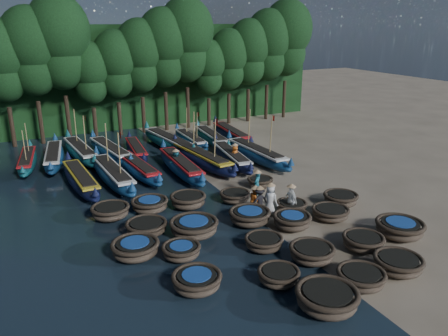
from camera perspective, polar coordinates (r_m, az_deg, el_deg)
name	(u,v)px	position (r m, az deg, el deg)	size (l,w,h in m)	color
ground	(241,207)	(25.58, 2.25, -5.07)	(120.00, 120.00, 0.00)	gray
foliage_wall	(131,77)	(45.77, -12.08, 11.61)	(40.00, 3.00, 10.00)	black
coracle_2	(327,298)	(17.38, 13.30, -16.24)	(2.42, 2.42, 0.84)	brown
coracle_3	(361,278)	(19.09, 17.46, -13.49)	(2.28, 2.28, 0.70)	brown
coracle_4	(398,263)	(20.55, 21.80, -11.50)	(2.60, 2.60, 0.74)	brown
coracle_5	(197,281)	(18.05, -3.57, -14.49)	(2.19, 2.19, 0.74)	brown
coracle_6	(279,276)	(18.56, 7.14, -13.77)	(2.13, 2.13, 0.66)	brown
coracle_7	(312,253)	(20.31, 11.40, -10.78)	(2.39, 2.39, 0.75)	brown
coracle_8	(363,242)	(21.86, 17.72, -9.14)	(2.38, 2.38, 0.73)	brown
coracle_9	(400,228)	(23.65, 21.98, -7.28)	(2.78, 2.78, 0.85)	brown
coracle_10	(135,248)	(20.61, -11.50, -10.24)	(2.59, 2.59, 0.79)	brown
coracle_11	(181,251)	(20.25, -5.59, -10.69)	(1.81, 1.81, 0.67)	brown
coracle_12	(264,242)	(20.98, 5.22, -9.62)	(1.91, 1.91, 0.66)	brown
coracle_13	(292,220)	(23.07, 8.88, -6.79)	(2.24, 2.24, 0.80)	brown
coracle_14	(330,213)	(24.57, 13.73, -5.69)	(2.19, 2.19, 0.67)	brown
coracle_15	(146,227)	(22.60, -10.09, -7.61)	(2.37, 2.37, 0.70)	brown
coracle_16	(194,227)	(22.13, -3.95, -7.68)	(2.89, 2.89, 0.84)	brown
coracle_17	(250,216)	(23.32, 3.39, -6.29)	(2.58, 2.58, 0.80)	brown
coracle_18	(292,206)	(24.93, 8.82, -4.99)	(1.77, 1.77, 0.67)	brown
coracle_19	(341,199)	(26.47, 14.99, -3.88)	(2.26, 2.26, 0.75)	brown
coracle_20	(110,211)	(24.71, -14.61, -5.49)	(2.33, 2.33, 0.76)	brown
coracle_21	(150,204)	(25.12, -9.67, -4.71)	(2.15, 2.15, 0.76)	brown
coracle_22	(188,200)	(25.35, -4.71, -4.21)	(2.56, 2.56, 0.82)	brown
coracle_23	(235,196)	(26.08, 1.44, -3.69)	(1.85, 1.85, 0.66)	brown
coracle_24	(260,182)	(28.45, 4.74, -1.81)	(1.82, 1.82, 0.65)	brown
long_boat_2	(81,179)	(29.73, -18.21, -1.42)	(1.93, 8.37, 1.48)	#0E1136
long_boat_3	(113,174)	(29.99, -14.35, -0.79)	(2.04, 8.96, 3.81)	navy
long_boat_4	(138,168)	(31.11, -11.23, 0.03)	(2.13, 8.14, 1.44)	navy
long_boat_5	(181,166)	(30.99, -5.68, 0.32)	(1.85, 8.85, 1.56)	navy
long_boat_6	(202,158)	(32.39, -2.92, 1.25)	(2.65, 9.13, 3.90)	#0E1136
long_boat_7	(231,157)	(32.98, 0.96, 1.48)	(2.49, 8.19, 1.45)	#0E1136
long_boat_8	(257,154)	(33.64, 4.28, 1.88)	(1.99, 9.10, 3.87)	navy
long_boat_9	(27,161)	(35.36, -24.30, 0.87)	(2.15, 7.28, 3.11)	#105B5F
long_boat_10	(54,156)	(35.45, -21.35, 1.41)	(2.59, 8.28, 1.47)	navy
long_boat_11	(80,151)	(36.08, -18.25, 2.09)	(2.27, 8.70, 3.71)	#105B5F
long_boat_12	(110,151)	(35.45, -14.61, 2.15)	(2.69, 8.69, 1.54)	navy
long_boat_13	(136,150)	(35.76, -11.40, 2.37)	(1.98, 7.25, 1.28)	#0E1136
long_boat_14	(168,141)	(37.32, -7.32, 3.47)	(2.73, 9.16, 1.62)	#105B5F
long_boat_15	(191,139)	(38.23, -4.39, 3.74)	(1.36, 7.31, 3.11)	navy
long_boat_16	(212,138)	(38.52, -1.62, 3.99)	(2.05, 8.20, 1.45)	#105B5F
long_boat_17	(231,134)	(39.61, 0.98, 4.45)	(2.13, 8.64, 1.52)	#0E1136
fisherman_0	(270,199)	(24.35, 6.07, -3.99)	(0.89, 1.04, 2.00)	silver
fisherman_1	(257,184)	(26.44, 4.33, -2.04)	(0.76, 0.73, 1.95)	#185766
fisherman_2	(255,199)	(24.54, 4.09, -4.06)	(0.89, 0.95, 1.75)	#C55A1A
fisherman_3	(259,200)	(24.44, 4.65, -4.16)	(1.03, 0.61, 1.78)	black
fisherman_4	(291,199)	(24.48, 8.73, -4.05)	(0.52, 1.03, 1.94)	silver
fisherman_5	(176,160)	(31.39, -6.27, 1.00)	(1.33, 1.41, 1.79)	#185766
fisherman_6	(235,154)	(32.43, 1.43, 1.79)	(0.87, 0.97, 1.86)	#C55A1A
tree_2	(1,60)	(40.66, -27.07, 12.49)	(4.51, 4.51, 10.63)	black
tree_3	(31,50)	(40.68, -23.91, 13.88)	(4.92, 4.92, 11.60)	black
tree_4	(59,41)	(40.83, -20.72, 15.23)	(5.34, 5.34, 12.58)	black
tree_5	(90,72)	(41.34, -17.07, 11.85)	(3.68, 3.68, 8.68)	black
tree_6	(116,64)	(41.71, -13.98, 13.10)	(4.09, 4.09, 9.65)	black
tree_7	(140,55)	(42.21, -10.92, 14.29)	(4.51, 4.51, 10.63)	black
tree_8	(163,47)	(42.85, -7.91, 15.41)	(4.92, 4.92, 11.60)	black
tree_9	(186,39)	(43.61, -4.97, 16.45)	(5.34, 5.34, 12.58)	black
tree_10	(208,67)	(44.68, -2.05, 13.08)	(3.68, 3.68, 8.68)	black
tree_11	(229,59)	(45.60, 0.65, 14.06)	(4.09, 4.09, 9.65)	black
tree_12	(249,51)	(46.64, 3.27, 14.96)	(4.51, 4.51, 10.63)	black
tree_13	(268,44)	(47.77, 5.78, 15.80)	(4.92, 4.92, 11.60)	black
tree_14	(287,37)	(48.99, 8.20, 16.57)	(5.34, 5.34, 12.58)	black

